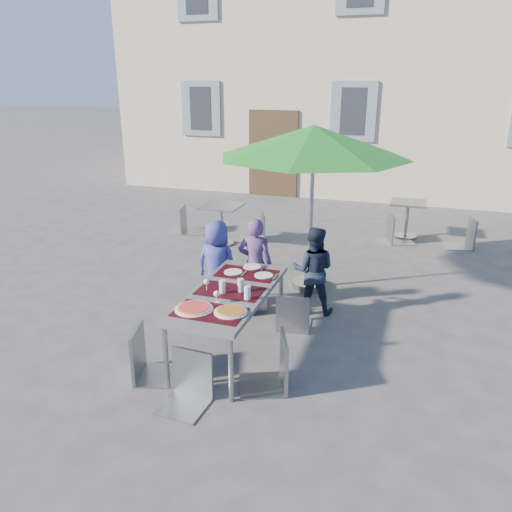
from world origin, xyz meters
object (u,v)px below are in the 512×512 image
(pizza_near_left, at_px, (194,308))
(child_2, at_px, (313,270))
(patio_umbrella, at_px, (314,143))
(chair_0, at_px, (227,271))
(bg_chair_r_0, at_px, (258,210))
(bg_chair_l_1, at_px, (398,211))
(chair_5, at_px, (186,350))
(chair_2, at_px, (294,290))
(bg_chair_r_1, at_px, (468,214))
(child_0, at_px, (217,264))
(chair_4, at_px, (274,332))
(chair_1, at_px, (251,271))
(cafe_table_1, at_px, (407,214))
(pizza_near_right, at_px, (231,311))
(bg_chair_l_0, at_px, (188,203))
(cafe_table_0, at_px, (222,217))
(child_1, at_px, (255,264))
(chair_3, at_px, (146,323))
(dining_table, at_px, (230,296))

(pizza_near_left, xyz_separation_m, child_2, (0.81, 1.88, -0.19))
(child_2, xyz_separation_m, patio_umbrella, (-0.22, 0.78, 1.54))
(child_2, relative_size, chair_0, 1.16)
(bg_chair_r_0, relative_size, bg_chair_l_1, 0.98)
(child_2, distance_m, patio_umbrella, 1.74)
(chair_5, xyz_separation_m, bg_chair_r_0, (-0.98, 5.08, 0.03))
(chair_2, relative_size, bg_chair_l_1, 0.90)
(chair_5, distance_m, bg_chair_r_1, 6.49)
(chair_0, relative_size, bg_chair_l_1, 0.98)
(child_0, height_order, bg_chair_l_1, child_0)
(chair_4, xyz_separation_m, bg_chair_l_1, (0.85, 5.27, -0.01))
(chair_1, height_order, chair_5, chair_5)
(bg_chair_r_0, height_order, cafe_table_1, bg_chair_r_0)
(pizza_near_right, bearing_deg, bg_chair_r_1, 64.90)
(child_2, bearing_deg, chair_0, 13.73)
(chair_4, height_order, chair_5, chair_4)
(bg_chair_l_0, bearing_deg, child_0, -57.98)
(child_2, xyz_separation_m, chair_1, (-0.79, -0.19, -0.03))
(chair_0, relative_size, bg_chair_r_0, 1.00)
(bg_chair_r_0, bearing_deg, patio_umbrella, -53.62)
(chair_2, bearing_deg, cafe_table_0, 126.25)
(bg_chair_l_0, height_order, bg_chair_r_1, bg_chair_r_1)
(child_2, distance_m, chair_2, 0.60)
(pizza_near_left, bearing_deg, patio_umbrella, 77.56)
(child_2, height_order, chair_0, child_2)
(child_1, xyz_separation_m, bg_chair_l_0, (-2.39, 2.91, -0.01))
(child_0, height_order, bg_chair_r_1, child_0)
(pizza_near_right, height_order, patio_umbrella, patio_umbrella)
(cafe_table_0, xyz_separation_m, cafe_table_1, (3.25, 1.54, -0.04))
(pizza_near_right, xyz_separation_m, chair_2, (0.33, 1.24, -0.23))
(chair_3, bearing_deg, bg_chair_r_1, 59.17)
(dining_table, height_order, child_2, child_2)
(child_2, bearing_deg, child_1, 1.07)
(bg_chair_r_0, xyz_separation_m, bg_chair_r_1, (3.75, 0.79, 0.04))
(cafe_table_0, distance_m, cafe_table_1, 3.60)
(child_0, relative_size, chair_5, 1.25)
(bg_chair_l_0, distance_m, bg_chair_l_1, 4.06)
(child_2, height_order, chair_3, child_2)
(pizza_near_left, relative_size, child_2, 0.33)
(cafe_table_0, height_order, cafe_table_1, cafe_table_0)
(chair_0, bearing_deg, chair_1, 37.93)
(cafe_table_1, bearing_deg, pizza_near_left, -107.75)
(pizza_near_right, bearing_deg, pizza_near_left, -172.05)
(chair_3, bearing_deg, bg_chair_l_1, 68.97)
(dining_table, relative_size, cafe_table_0, 2.46)
(patio_umbrella, xyz_separation_m, bg_chair_l_1, (1.08, 2.67, -1.52))
(pizza_near_left, xyz_separation_m, chair_0, (-0.24, 1.49, -0.18))
(chair_2, height_order, bg_chair_r_0, bg_chair_r_0)
(chair_2, height_order, patio_umbrella, patio_umbrella)
(chair_3, distance_m, bg_chair_r_1, 6.52)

